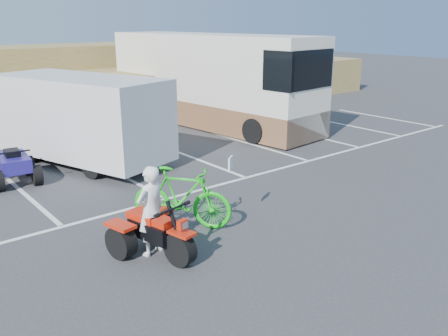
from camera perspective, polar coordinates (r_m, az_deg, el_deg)
ground at (r=10.35m, az=0.24°, el=-7.50°), size 100.00×100.00×0.00m
parking_stripes at (r=13.92m, az=-7.57°, el=-0.97°), size 28.00×5.16×0.01m
grass_embankment at (r=23.70m, az=-24.38°, el=8.79°), size 40.00×8.50×3.10m
red_trike_atv at (r=9.41m, az=-7.90°, el=-10.37°), size 1.63×1.96×1.12m
rider at (r=9.14m, az=-8.78°, el=-5.12°), size 0.73×0.55×1.78m
green_dirt_bike at (r=10.35m, az=-5.12°, el=-3.51°), size 1.85×2.18×1.35m
cargo_trailer at (r=15.46m, az=-16.84°, el=5.89°), size 4.04×6.24×2.71m
rv_motorhome at (r=20.59m, az=-1.62°, el=9.79°), size 3.72×10.62×3.74m
quad_atv_blue at (r=14.52m, az=-23.73°, el=-1.58°), size 1.38×1.73×1.05m
quad_atv_green at (r=17.10m, az=-20.75°, el=1.50°), size 1.31×1.52×0.85m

